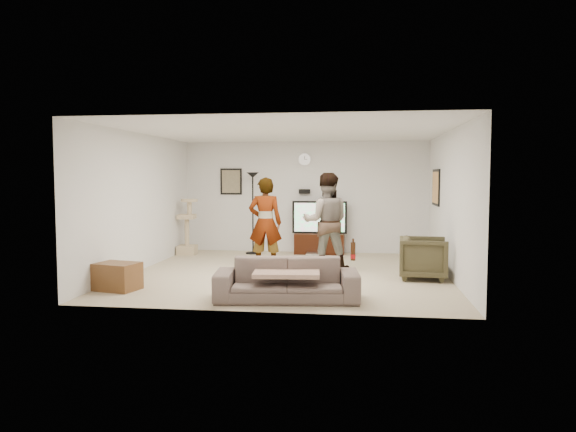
# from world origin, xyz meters

# --- Properties ---
(floor) EXTENTS (5.50, 5.50, 0.02)m
(floor) POSITION_xyz_m (0.00, 0.00, -0.01)
(floor) COLOR tan
(floor) RESTS_ON ground
(ceiling) EXTENTS (5.50, 5.50, 0.02)m
(ceiling) POSITION_xyz_m (0.00, 0.00, 2.51)
(ceiling) COLOR white
(ceiling) RESTS_ON wall_back
(wall_back) EXTENTS (5.50, 0.04, 2.50)m
(wall_back) POSITION_xyz_m (0.00, 2.75, 1.25)
(wall_back) COLOR white
(wall_back) RESTS_ON floor
(wall_front) EXTENTS (5.50, 0.04, 2.50)m
(wall_front) POSITION_xyz_m (0.00, -2.75, 1.25)
(wall_front) COLOR white
(wall_front) RESTS_ON floor
(wall_left) EXTENTS (0.04, 5.50, 2.50)m
(wall_left) POSITION_xyz_m (-2.75, 0.00, 1.25)
(wall_left) COLOR white
(wall_left) RESTS_ON floor
(wall_right) EXTENTS (0.04, 5.50, 2.50)m
(wall_right) POSITION_xyz_m (2.75, 0.00, 1.25)
(wall_right) COLOR white
(wall_right) RESTS_ON floor
(wall_clock) EXTENTS (0.26, 0.04, 0.26)m
(wall_clock) POSITION_xyz_m (0.00, 2.72, 2.10)
(wall_clock) COLOR white
(wall_clock) RESTS_ON wall_back
(wall_speaker) EXTENTS (0.25, 0.10, 0.10)m
(wall_speaker) POSITION_xyz_m (0.00, 2.69, 1.38)
(wall_speaker) COLOR black
(wall_speaker) RESTS_ON wall_back
(picture_back) EXTENTS (0.42, 0.03, 0.52)m
(picture_back) POSITION_xyz_m (-1.70, 2.73, 1.60)
(picture_back) COLOR #786E55
(picture_back) RESTS_ON wall_back
(picture_right) EXTENTS (0.03, 0.78, 0.62)m
(picture_right) POSITION_xyz_m (2.73, 1.60, 1.50)
(picture_right) COLOR tan
(picture_right) RESTS_ON wall_right
(tv_stand) EXTENTS (1.09, 0.45, 0.46)m
(tv_stand) POSITION_xyz_m (0.36, 2.50, 0.23)
(tv_stand) COLOR black
(tv_stand) RESTS_ON floor
(console_box) EXTENTS (0.40, 0.30, 0.07)m
(console_box) POSITION_xyz_m (0.30, 2.11, 0.04)
(console_box) COLOR #B8B9BD
(console_box) RESTS_ON floor
(tv) EXTENTS (1.21, 0.08, 0.72)m
(tv) POSITION_xyz_m (0.36, 2.50, 0.81)
(tv) COLOR black
(tv) RESTS_ON tv_stand
(tv_screen) EXTENTS (1.11, 0.01, 0.63)m
(tv_screen) POSITION_xyz_m (0.36, 2.46, 0.81)
(tv_screen) COLOR #31E474
(tv_screen) RESTS_ON tv
(floor_lamp) EXTENTS (0.32, 0.32, 1.80)m
(floor_lamp) POSITION_xyz_m (-1.11, 2.33, 0.90)
(floor_lamp) COLOR black
(floor_lamp) RESTS_ON floor
(cat_tree) EXTENTS (0.42, 0.42, 1.23)m
(cat_tree) POSITION_xyz_m (-2.53, 2.01, 0.62)
(cat_tree) COLOR tan
(cat_tree) RESTS_ON floor
(person_left) EXTENTS (0.66, 0.47, 1.70)m
(person_left) POSITION_xyz_m (-0.51, 0.50, 0.85)
(person_left) COLOR #AEAEAE
(person_left) RESTS_ON floor
(person_right) EXTENTS (0.92, 0.75, 1.79)m
(person_right) POSITION_xyz_m (0.63, 0.43, 0.89)
(person_right) COLOR #3F4B89
(person_right) RESTS_ON floor
(sofa) EXTENTS (2.05, 0.99, 0.58)m
(sofa) POSITION_xyz_m (0.24, -2.05, 0.29)
(sofa) COLOR #62524D
(sofa) RESTS_ON floor
(throw_blanket) EXTENTS (0.95, 0.77, 0.06)m
(throw_blanket) POSITION_xyz_m (0.24, -2.05, 0.39)
(throw_blanket) COLOR tan
(throw_blanket) RESTS_ON sofa
(beer_bottle) EXTENTS (0.06, 0.06, 0.25)m
(beer_bottle) POSITION_xyz_m (1.15, -2.05, 0.70)
(beer_bottle) COLOR #3B1C09
(beer_bottle) RESTS_ON sofa
(armchair) EXTENTS (0.83, 0.81, 0.71)m
(armchair) POSITION_xyz_m (2.30, -0.22, 0.35)
(armchair) COLOR #3C3823
(armchair) RESTS_ON floor
(side_table) EXTENTS (0.71, 0.59, 0.41)m
(side_table) POSITION_xyz_m (-2.40, -1.72, 0.21)
(side_table) COLOR #56351B
(side_table) RESTS_ON floor
(toy_ball) EXTENTS (0.06, 0.06, 0.06)m
(toy_ball) POSITION_xyz_m (-1.27, -0.00, 0.03)
(toy_ball) COLOR #078189
(toy_ball) RESTS_ON floor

